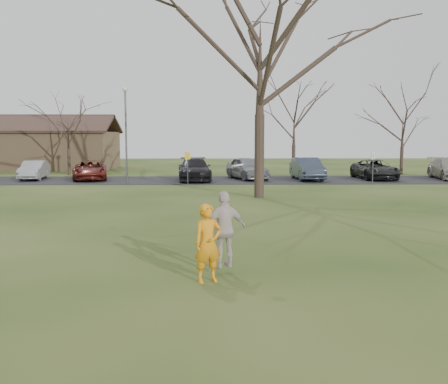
% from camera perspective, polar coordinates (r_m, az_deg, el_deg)
% --- Properties ---
extents(ground, '(120.00, 120.00, 0.00)m').
position_cam_1_polar(ground, '(11.28, 0.39, -9.86)').
color(ground, '#1E380F').
rests_on(ground, ground).
extents(parking_strip, '(62.00, 6.50, 0.04)m').
position_cam_1_polar(parking_strip, '(35.96, -0.63, 1.34)').
color(parking_strip, black).
rests_on(parking_strip, ground).
extents(player_defender, '(0.73, 0.62, 1.70)m').
position_cam_1_polar(player_defender, '(10.97, -1.81, -5.75)').
color(player_defender, orange).
rests_on(player_defender, ground).
extents(car_1, '(1.81, 4.15, 1.33)m').
position_cam_1_polar(car_1, '(38.68, -20.47, 2.30)').
color(car_1, '#999B9E').
rests_on(car_1, parking_strip).
extents(car_2, '(3.21, 5.22, 1.35)m').
position_cam_1_polar(car_2, '(37.21, -14.72, 2.37)').
color(car_2, '#5D1B16').
rests_on(car_2, parking_strip).
extents(car_3, '(2.58, 5.51, 1.56)m').
position_cam_1_polar(car_3, '(35.55, -3.33, 2.56)').
color(car_3, black).
rests_on(car_3, parking_strip).
extents(car_4, '(3.28, 5.07, 1.61)m').
position_cam_1_polar(car_4, '(36.56, 2.61, 2.70)').
color(car_4, gray).
rests_on(car_4, parking_strip).
extents(car_5, '(1.89, 4.81, 1.56)m').
position_cam_1_polar(car_5, '(36.45, 9.27, 2.58)').
color(car_5, '#303948').
rests_on(car_5, parking_strip).
extents(car_6, '(2.50, 5.07, 1.38)m').
position_cam_1_polar(car_6, '(38.14, 16.50, 2.43)').
color(car_6, black).
rests_on(car_6, parking_strip).
extents(catching_play, '(1.11, 0.76, 2.36)m').
position_cam_1_polar(catching_play, '(11.56, 0.09, -4.18)').
color(catching_play, beige).
rests_on(catching_play, ground).
extents(building, '(20.60, 8.50, 5.14)m').
position_cam_1_polar(building, '(52.67, -23.14, 4.49)').
color(building, '#8C6D4C').
rests_on(building, ground).
extents(lamp_post, '(0.34, 0.34, 6.27)m').
position_cam_1_polar(lamp_post, '(33.83, -10.92, 7.60)').
color(lamp_post, '#47474C').
rests_on(lamp_post, ground).
extents(sign_yellow, '(0.35, 0.35, 2.08)m').
position_cam_1_polar(sign_yellow, '(32.92, -4.08, 3.35)').
color(sign_yellow, '#47474C').
rests_on(sign_yellow, ground).
extents(sign_white, '(0.35, 0.35, 2.08)m').
position_cam_1_polar(sign_white, '(34.44, 16.31, 3.25)').
color(sign_white, '#47474C').
rests_on(sign_white, ground).
extents(big_tree, '(9.00, 9.00, 14.00)m').
position_cam_1_polar(big_tree, '(26.21, 4.05, 14.76)').
color(big_tree, '#352821').
rests_on(big_tree, ground).
extents(small_tree_row, '(55.00, 5.90, 8.50)m').
position_cam_1_polar(small_tree_row, '(41.16, 5.47, 7.33)').
color(small_tree_row, '#352821').
rests_on(small_tree_row, ground).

